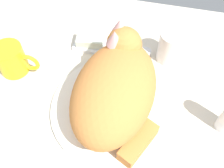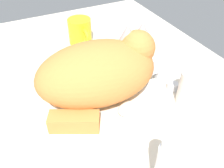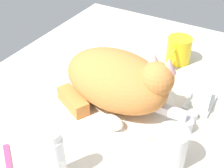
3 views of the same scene
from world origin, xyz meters
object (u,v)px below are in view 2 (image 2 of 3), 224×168
Objects in this scene: soap_bar at (141,52)px; faucet at (158,73)px; rinse_cup at (193,89)px; cat at (101,71)px; toothpaste_bottle at (167,168)px; coffee_mug at (80,31)px.

faucet is at bearing -7.78° from soap_bar.
rinse_cup reaches higher than faucet.
rinse_cup is (11.00, 1.73, 2.31)cm from faucet.
cat is at bearing -89.46° from faucet.
toothpaste_bottle is (25.43, -16.29, 3.48)cm from faucet.
cat is at bearing -10.69° from coffee_mug.
faucet is 11.37cm from rinse_cup.
rinse_cup is at bearing 59.12° from cat.
faucet is 30.10cm from coffee_mug.
coffee_mug reaches higher than faucet.
faucet is at bearing 90.54° from cat.
coffee_mug reaches higher than soap_bar.
coffee_mug is 53.62cm from toothpaste_bottle.
rinse_cup is (10.85, 18.14, -3.74)cm from cat.
cat reaches higher than faucet.
faucet is at bearing -171.05° from rinse_cup.
soap_bar is at bearing -179.35° from rinse_cup.
toothpaste_bottle is (36.30, -17.77, 3.25)cm from soap_bar.
coffee_mug is (-28.07, 5.30, -4.19)cm from cat.
rinse_cup reaches higher than soap_bar.
rinse_cup is at bearing 8.95° from faucet.
rinse_cup is 1.23× the size of soap_bar.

